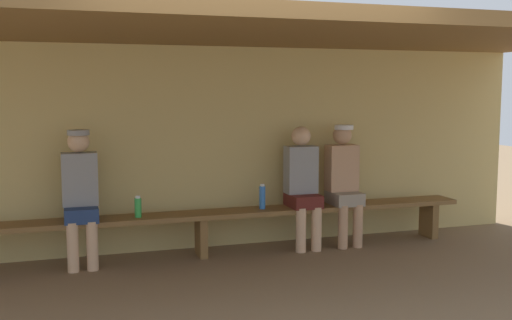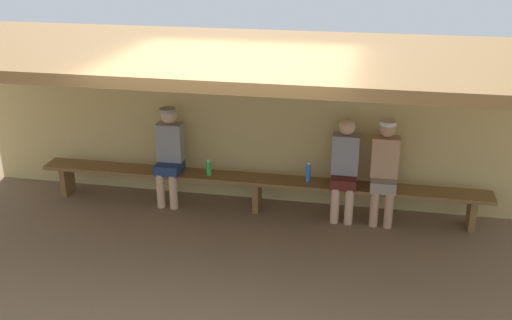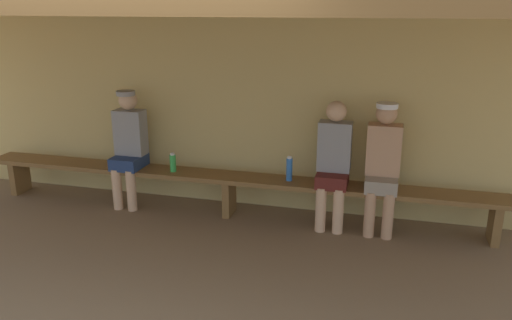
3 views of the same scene
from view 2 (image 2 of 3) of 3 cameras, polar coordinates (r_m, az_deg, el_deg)
name	(u,v)px [view 2 (image 2 of 3)]	position (r m, az deg, el deg)	size (l,w,h in m)	color
ground_plane	(230,269)	(6.81, -2.44, -10.33)	(24.00, 24.00, 0.00)	brown
back_wall	(263,122)	(8.14, 0.71, 3.66)	(8.00, 0.20, 2.20)	tan
dugout_roof	(242,56)	(6.61, -1.32, 9.87)	(8.00, 2.80, 0.12)	brown
bench	(257,183)	(7.98, 0.10, -2.20)	(6.00, 0.36, 0.46)	brown
player_shirtless_tan	(169,151)	(8.14, -8.21, 0.81)	(0.34, 0.42, 1.34)	navy
player_middle	(345,165)	(7.73, 8.42, -0.49)	(0.34, 0.42, 1.34)	#591E19
player_in_blue	(384,167)	(7.72, 12.09, -0.63)	(0.34, 0.42, 1.34)	gray
water_bottle_blue	(308,173)	(7.81, 4.98, -1.19)	(0.07, 0.07, 0.27)	blue
water_bottle_clear	(209,168)	(8.02, -4.50, -0.76)	(0.07, 0.07, 0.22)	green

